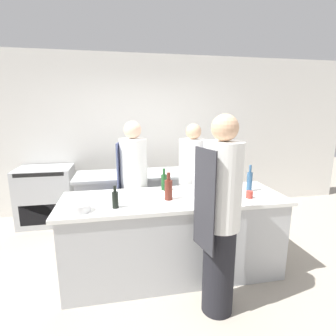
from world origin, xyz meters
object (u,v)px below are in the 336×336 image
object	(u,v)px
oven_range	(47,195)
bottle_wine	(115,199)
bowl_mixing_large	(79,208)
bottle_vinegar	(250,181)
bottle_cooking_oil	(196,184)
bottle_sauce	(164,182)
bowl_prep_small	(203,187)
chef_at_stove	(193,184)
chef_at_pass_far	(134,188)
bottle_olive_oil	(169,189)
chef_at_prep_near	(220,218)
cup	(249,195)

from	to	relation	value
oven_range	bottle_wine	xyz separation A→B (m)	(1.14, -1.96, 0.53)
bowl_mixing_large	bottle_vinegar	bearing A→B (deg)	8.53
bottle_cooking_oil	oven_range	bearing A→B (deg)	139.86
bottle_sauce	bowl_prep_small	bearing A→B (deg)	-6.82
bottle_cooking_oil	bowl_prep_small	world-z (taller)	bottle_cooking_oil
chef_at_stove	bowl_mixing_large	bearing A→B (deg)	-39.85
chef_at_pass_far	bottle_wine	size ratio (longest dim) A/B	7.66
bottle_olive_oil	bottle_cooking_oil	distance (m)	0.35
bottle_vinegar	oven_range	bearing A→B (deg)	147.41
bottle_wine	bowl_mixing_large	xyz separation A→B (m)	(-0.34, -0.03, -0.05)
bottle_sauce	bowl_mixing_large	xyz separation A→B (m)	(-0.90, -0.50, -0.07)
chef_at_stove	bottle_cooking_oil	xyz separation A→B (m)	(-0.17, -0.69, 0.20)
chef_at_pass_far	bottle_cooking_oil	size ratio (longest dim) A/B	5.54
chef_at_prep_near	chef_at_stove	bearing A→B (deg)	-18.80
bottle_vinegar	bowl_prep_small	world-z (taller)	bottle_vinegar
bowl_prep_small	bowl_mixing_large	bearing A→B (deg)	-162.18
chef_at_prep_near	bowl_mixing_large	xyz separation A→B (m)	(-1.24, 0.43, 0.03)
chef_at_pass_far	bottle_cooking_oil	xyz separation A→B (m)	(0.66, -0.54, 0.17)
chef_at_pass_far	bottle_vinegar	xyz separation A→B (m)	(1.31, -0.55, 0.17)
chef_at_prep_near	chef_at_pass_far	bearing A→B (deg)	15.81
oven_range	bowl_mixing_large	size ratio (longest dim) A/B	4.43
bottle_sauce	chef_at_prep_near	bearing A→B (deg)	-70.09
bottle_olive_oil	chef_at_stove	bearing A→B (deg)	57.91
oven_range	bottle_wine	size ratio (longest dim) A/B	4.18
bottle_sauce	cup	world-z (taller)	bottle_sauce
chef_at_pass_far	bowl_prep_small	bearing A→B (deg)	-104.15
bowl_mixing_large	bowl_prep_small	size ratio (longest dim) A/B	0.87
bowl_mixing_large	cup	distance (m)	1.76
chef_at_prep_near	chef_at_pass_far	world-z (taller)	chef_at_prep_near
bottle_olive_oil	bowl_prep_small	size ratio (longest dim) A/B	1.22
chef_at_prep_near	bowl_mixing_large	bearing A→B (deg)	58.73
bottle_wine	bottle_cooking_oil	world-z (taller)	bottle_cooking_oil
bottle_olive_oil	bottle_cooking_oil	xyz separation A→B (m)	(0.33, 0.11, 0.01)
oven_range	bottle_wine	bearing A→B (deg)	-59.93
bottle_olive_oil	bowl_prep_small	distance (m)	0.55
chef_at_stove	bottle_wine	bearing A→B (deg)	-33.05
bowl_prep_small	bottle_cooking_oil	bearing A→B (deg)	-132.49
chef_at_prep_near	bottle_olive_oil	world-z (taller)	chef_at_prep_near
bottle_wine	bowl_mixing_large	world-z (taller)	bottle_wine
chef_at_pass_far	bowl_mixing_large	xyz separation A→B (m)	(-0.57, -0.83, 0.08)
chef_at_stove	bowl_mixing_large	size ratio (longest dim) A/B	7.91
oven_range	chef_at_stove	bearing A→B (deg)	-24.85
bottle_cooking_oil	bottle_sauce	xyz separation A→B (m)	(-0.33, 0.21, -0.02)
bowl_prep_small	oven_range	bearing A→B (deg)	144.37
bottle_vinegar	cup	size ratio (longest dim) A/B	4.11
bowl_mixing_large	bottle_wine	bearing A→B (deg)	5.27
bottle_vinegar	bottle_wine	world-z (taller)	bottle_vinegar
cup	bowl_prep_small	bearing A→B (deg)	135.38
bottle_olive_oil	bottle_sauce	bearing A→B (deg)	88.41
chef_at_pass_far	bottle_cooking_oil	bearing A→B (deg)	-117.77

